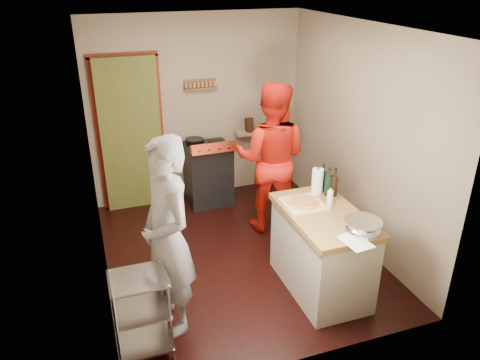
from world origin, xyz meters
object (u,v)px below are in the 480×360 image
object	(u,v)px
wire_shelving	(141,311)
island	(322,249)
stove	(208,173)
person_red	(271,158)
person_stripe	(167,238)

from	to	relation	value
wire_shelving	island	world-z (taller)	island
stove	person_red	world-z (taller)	person_red
stove	person_stripe	distance (m)	2.60
stove	wire_shelving	xyz separation A→B (m)	(-1.33, -2.62, -0.01)
island	person_stripe	size ratio (longest dim) A/B	0.70
island	person_stripe	xyz separation A→B (m)	(-1.58, -0.02, 0.46)
island	stove	bearing A→B (deg)	103.63
island	person_red	size ratio (longest dim) A/B	0.69
stove	island	world-z (taller)	island
island	person_stripe	distance (m)	1.65
stove	person_stripe	size ratio (longest dim) A/B	0.53
person_stripe	person_red	bearing A→B (deg)	118.88
island	person_red	xyz separation A→B (m)	(-0.01, 1.38, 0.48)
stove	island	size ratio (longest dim) A/B	0.76
person_stripe	wire_shelving	bearing A→B (deg)	-61.22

